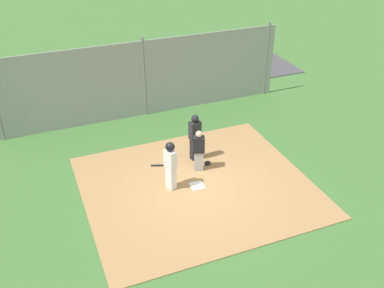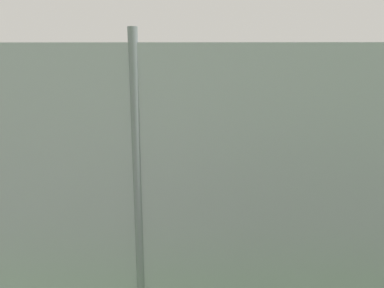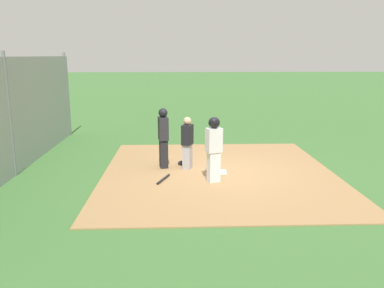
{
  "view_description": "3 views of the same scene",
  "coord_description": "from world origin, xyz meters",
  "px_view_note": "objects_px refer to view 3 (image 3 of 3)",
  "views": [
    {
      "loc": [
        4.51,
        10.72,
        8.58
      ],
      "look_at": [
        -0.42,
        -1.47,
        0.71
      ],
      "focal_mm": 41.34,
      "sensor_mm": 36.0,
      "label": 1
    },
    {
      "loc": [
        0.68,
        -9.49,
        3.1
      ],
      "look_at": [
        0.44,
        -0.74,
        1.04
      ],
      "focal_mm": 36.21,
      "sensor_mm": 36.0,
      "label": 2
    },
    {
      "loc": [
        10.67,
        -1.17,
        3.23
      ],
      "look_at": [
        0.51,
        -0.76,
        0.96
      ],
      "focal_mm": 37.21,
      "sensor_mm": 36.0,
      "label": 3
    }
  ],
  "objects_px": {
    "home_plate": "(218,172)",
    "runner": "(214,145)",
    "catcher_mask": "(181,163)",
    "catcher": "(187,142)",
    "umpire": "(163,137)",
    "baseball_bat": "(163,179)"
  },
  "relations": [
    {
      "from": "home_plate",
      "to": "catcher",
      "type": "bearing_deg",
      "value": -115.8
    },
    {
      "from": "catcher",
      "to": "umpire",
      "type": "distance_m",
      "value": 0.72
    },
    {
      "from": "baseball_bat",
      "to": "catcher_mask",
      "type": "height_order",
      "value": "catcher_mask"
    },
    {
      "from": "catcher",
      "to": "umpire",
      "type": "height_order",
      "value": "umpire"
    },
    {
      "from": "umpire",
      "to": "catcher_mask",
      "type": "xyz_separation_m",
      "value": [
        -0.27,
        0.52,
        -0.86
      ]
    },
    {
      "from": "baseball_bat",
      "to": "catcher_mask",
      "type": "xyz_separation_m",
      "value": [
        -1.49,
        0.49,
        0.03
      ]
    },
    {
      "from": "runner",
      "to": "baseball_bat",
      "type": "xyz_separation_m",
      "value": [
        -0.15,
        -1.3,
        -0.94
      ]
    },
    {
      "from": "umpire",
      "to": "catcher_mask",
      "type": "relative_size",
      "value": 7.25
    },
    {
      "from": "catcher",
      "to": "baseball_bat",
      "type": "bearing_deg",
      "value": -102.33
    },
    {
      "from": "umpire",
      "to": "baseball_bat",
      "type": "xyz_separation_m",
      "value": [
        1.23,
        0.02,
        -0.89
      ]
    },
    {
      "from": "home_plate",
      "to": "runner",
      "type": "height_order",
      "value": "runner"
    },
    {
      "from": "home_plate",
      "to": "baseball_bat",
      "type": "height_order",
      "value": "baseball_bat"
    },
    {
      "from": "catcher",
      "to": "baseball_bat",
      "type": "xyz_separation_m",
      "value": [
        1.08,
        -0.66,
        -0.74
      ]
    },
    {
      "from": "home_plate",
      "to": "umpire",
      "type": "bearing_deg",
      "value": -109.8
    },
    {
      "from": "catcher_mask",
      "to": "home_plate",
      "type": "bearing_deg",
      "value": 51.31
    },
    {
      "from": "umpire",
      "to": "catcher",
      "type": "bearing_deg",
      "value": -22.11
    },
    {
      "from": "home_plate",
      "to": "catcher_mask",
      "type": "height_order",
      "value": "catcher_mask"
    },
    {
      "from": "home_plate",
      "to": "runner",
      "type": "xyz_separation_m",
      "value": [
        0.81,
        -0.22,
        0.96
      ]
    },
    {
      "from": "catcher",
      "to": "baseball_bat",
      "type": "height_order",
      "value": "catcher"
    },
    {
      "from": "runner",
      "to": "home_plate",
      "type": "bearing_deg",
      "value": -35.86
    },
    {
      "from": "catcher_mask",
      "to": "catcher",
      "type": "bearing_deg",
      "value": 22.59
    },
    {
      "from": "home_plate",
      "to": "baseball_bat",
      "type": "distance_m",
      "value": 1.66
    }
  ]
}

